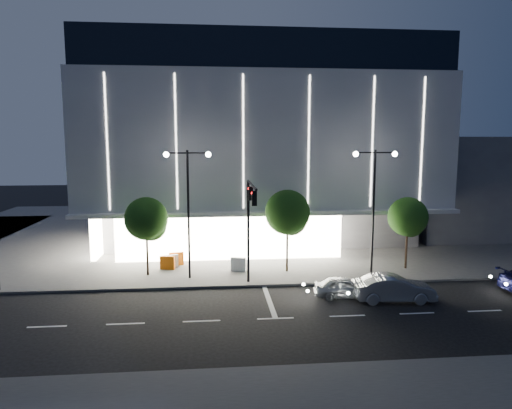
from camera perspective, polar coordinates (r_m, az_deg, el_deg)
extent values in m
plane|color=black|center=(26.81, -2.34, -13.01)|extent=(160.00, 160.00, 0.00)
cube|color=#474747|center=(50.32, 1.91, -3.02)|extent=(70.00, 40.00, 0.15)
cube|color=#4C4C51|center=(49.79, -0.36, -0.88)|extent=(28.00, 21.00, 4.00)
cube|color=#A0A0A6|center=(47.22, -0.16, 7.78)|extent=(30.00, 25.00, 11.00)
cube|color=black|center=(47.73, -0.16, 16.21)|extent=(29.40, 24.50, 3.00)
cube|color=white|center=(36.53, -3.25, -4.09)|extent=(18.00, 0.40, 3.60)
cube|color=white|center=(42.79, -18.14, -2.71)|extent=(0.40, 10.00, 3.60)
cube|color=#A0A0A6|center=(35.41, 1.65, -1.01)|extent=(30.00, 2.00, 0.30)
cube|color=white|center=(34.77, 1.72, 7.77)|extent=(24.00, 0.06, 10.00)
cube|color=#4C4C51|center=(56.28, 23.69, 2.54)|extent=(16.00, 20.00, 10.00)
cylinder|color=black|center=(30.51, -0.98, -3.58)|extent=(0.18, 0.18, 7.00)
cylinder|color=black|center=(27.14, -0.53, 2.47)|extent=(0.14, 5.80, 0.14)
cube|color=black|center=(27.90, -0.65, 1.38)|extent=(0.28, 0.18, 0.85)
cube|color=black|center=(25.52, -0.21, 0.78)|extent=(0.28, 0.18, 0.85)
sphere|color=#FF0C0C|center=(27.86, -0.89, 1.99)|extent=(0.14, 0.14, 0.14)
cylinder|color=black|center=(31.48, -8.43, -1.46)|extent=(0.16, 0.16, 9.00)
cylinder|color=black|center=(31.13, -9.88, 6.36)|extent=(1.40, 0.10, 0.10)
cylinder|color=black|center=(31.05, -7.29, 6.41)|extent=(1.40, 0.10, 0.10)
sphere|color=white|center=(31.20, -11.17, 6.15)|extent=(0.36, 0.36, 0.36)
sphere|color=white|center=(31.04, -5.99, 6.25)|extent=(0.36, 0.36, 0.36)
cylinder|color=black|center=(33.39, 14.45, -1.09)|extent=(0.16, 0.16, 9.00)
cylinder|color=black|center=(32.79, 13.55, 6.33)|extent=(1.40, 0.10, 0.10)
cylinder|color=black|center=(33.26, 15.84, 6.27)|extent=(1.40, 0.10, 0.10)
sphere|color=white|center=(32.57, 12.37, 6.18)|extent=(0.36, 0.36, 0.36)
sphere|color=white|center=(33.52, 16.96, 6.06)|extent=(0.36, 0.36, 0.36)
cylinder|color=black|center=(33.26, -13.44, -5.68)|extent=(0.16, 0.16, 3.78)
sphere|color=#163E11|center=(32.81, -13.57, -1.73)|extent=(3.02, 3.02, 3.02)
sphere|color=#163E11|center=(33.05, -12.97, -2.59)|extent=(2.16, 2.16, 2.16)
sphere|color=#163E11|center=(32.75, -14.02, -2.33)|extent=(1.94, 1.94, 1.94)
cylinder|color=black|center=(33.31, 3.91, -5.21)|extent=(0.16, 0.16, 4.06)
sphere|color=#163E11|center=(32.84, 3.95, -0.97)|extent=(3.25, 3.25, 3.25)
sphere|color=#163E11|center=(33.18, 4.40, -1.90)|extent=(2.32, 2.32, 2.32)
sphere|color=#163E11|center=(32.71, 3.56, -1.62)|extent=(2.09, 2.09, 2.09)
cylinder|color=black|center=(35.90, 18.29, -4.99)|extent=(0.16, 0.16, 3.64)
sphere|color=#163E11|center=(35.48, 18.45, -1.46)|extent=(2.91, 2.91, 2.91)
sphere|color=#163E11|center=(35.87, 18.72, -2.22)|extent=(2.08, 2.08, 2.08)
sphere|color=#163E11|center=(35.30, 18.15, -2.01)|extent=(1.87, 1.87, 1.87)
imported|color=#9DA0A4|center=(29.07, 11.04, -10.13)|extent=(3.91, 1.93, 1.28)
imported|color=#ADB1B5|center=(29.09, 16.82, -10.00)|extent=(4.92, 2.00, 1.59)
cube|color=orange|center=(35.70, -9.93, -6.71)|extent=(1.13, 0.53, 1.00)
cube|color=white|center=(34.97, -10.60, -7.03)|extent=(1.11, 0.65, 1.00)
cube|color=#CF560B|center=(34.69, -11.02, -7.16)|extent=(1.13, 0.46, 1.00)
cube|color=white|center=(33.67, -2.23, -7.48)|extent=(1.13, 0.51, 1.00)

